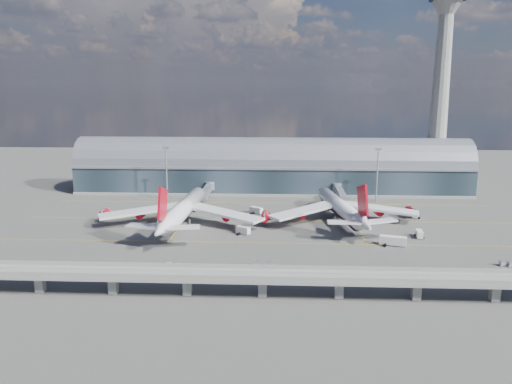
{
  "coord_description": "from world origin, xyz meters",
  "views": [
    {
      "loc": [
        4.17,
        -177.93,
        54.95
      ],
      "look_at": [
        -4.87,
        10.0,
        14.0
      ],
      "focal_mm": 35.0,
      "sensor_mm": 36.0,
      "label": 1
    }
  ],
  "objects_px": {
    "service_truck_5": "(256,210)",
    "service_truck_3": "(419,234)",
    "airliner_right": "(341,209)",
    "service_truck_2": "(393,241)",
    "control_tower": "(441,90)",
    "cargo_train_2": "(511,264)",
    "service_truck_0": "(178,219)",
    "airliner_left": "(182,210)",
    "cargo_train_1": "(265,264)",
    "service_truck_1": "(243,230)",
    "cargo_train_0": "(173,266)",
    "service_truck_4": "(416,215)",
    "floodlight_mast_left": "(166,172)",
    "floodlight_mast_right": "(377,174)"
  },
  "relations": [
    {
      "from": "floodlight_mast_left",
      "to": "service_truck_0",
      "type": "relative_size",
      "value": 4.07
    },
    {
      "from": "service_truck_3",
      "to": "cargo_train_2",
      "type": "distance_m",
      "value": 34.94
    },
    {
      "from": "service_truck_0",
      "to": "service_truck_5",
      "type": "xyz_separation_m",
      "value": [
        31.07,
        15.29,
        0.15
      ]
    },
    {
      "from": "service_truck_0",
      "to": "service_truck_5",
      "type": "bearing_deg",
      "value": 11.41
    },
    {
      "from": "floodlight_mast_left",
      "to": "airliner_right",
      "type": "height_order",
      "value": "floodlight_mast_left"
    },
    {
      "from": "service_truck_3",
      "to": "cargo_train_0",
      "type": "distance_m",
      "value": 90.5
    },
    {
      "from": "airliner_right",
      "to": "service_truck_2",
      "type": "height_order",
      "value": "airliner_right"
    },
    {
      "from": "service_truck_0",
      "to": "cargo_train_0",
      "type": "bearing_deg",
      "value": -95.01
    },
    {
      "from": "service_truck_3",
      "to": "service_truck_4",
      "type": "bearing_deg",
      "value": 85.26
    },
    {
      "from": "service_truck_3",
      "to": "floodlight_mast_right",
      "type": "bearing_deg",
      "value": 102.73
    },
    {
      "from": "airliner_left",
      "to": "service_truck_3",
      "type": "bearing_deg",
      "value": -4.59
    },
    {
      "from": "service_truck_0",
      "to": "cargo_train_0",
      "type": "relative_size",
      "value": 1.24
    },
    {
      "from": "control_tower",
      "to": "cargo_train_0",
      "type": "relative_size",
      "value": 20.22
    },
    {
      "from": "floodlight_mast_left",
      "to": "service_truck_0",
      "type": "distance_m",
      "value": 43.63
    },
    {
      "from": "floodlight_mast_right",
      "to": "service_truck_0",
      "type": "xyz_separation_m",
      "value": [
        -86.83,
        -39.72,
        -12.35
      ]
    },
    {
      "from": "service_truck_0",
      "to": "service_truck_3",
      "type": "relative_size",
      "value": 1.12
    },
    {
      "from": "cargo_train_2",
      "to": "cargo_train_0",
      "type": "bearing_deg",
      "value": 83.37
    },
    {
      "from": "control_tower",
      "to": "cargo_train_2",
      "type": "bearing_deg",
      "value": -94.87
    },
    {
      "from": "service_truck_5",
      "to": "cargo_train_1",
      "type": "height_order",
      "value": "service_truck_5"
    },
    {
      "from": "service_truck_1",
      "to": "cargo_train_1",
      "type": "height_order",
      "value": "service_truck_1"
    },
    {
      "from": "service_truck_1",
      "to": "service_truck_5",
      "type": "height_order",
      "value": "service_truck_1"
    },
    {
      "from": "airliner_left",
      "to": "service_truck_0",
      "type": "bearing_deg",
      "value": 122.87
    },
    {
      "from": "floodlight_mast_left",
      "to": "cargo_train_0",
      "type": "distance_m",
      "value": 94.98
    },
    {
      "from": "service_truck_3",
      "to": "cargo_train_2",
      "type": "height_order",
      "value": "service_truck_3"
    },
    {
      "from": "service_truck_5",
      "to": "cargo_train_1",
      "type": "bearing_deg",
      "value": -138.65
    },
    {
      "from": "floodlight_mast_right",
      "to": "airliner_right",
      "type": "xyz_separation_m",
      "value": [
        -20.72,
        -35.91,
        -8.12
      ]
    },
    {
      "from": "floodlight_mast_left",
      "to": "cargo_train_0",
      "type": "relative_size",
      "value": 5.04
    },
    {
      "from": "airliner_left",
      "to": "cargo_train_2",
      "type": "xyz_separation_m",
      "value": [
        109.41,
        -40.02,
        -5.45
      ]
    },
    {
      "from": "control_tower",
      "to": "cargo_train_2",
      "type": "distance_m",
      "value": 123.91
    },
    {
      "from": "floodlight_mast_right",
      "to": "service_truck_2",
      "type": "height_order",
      "value": "floodlight_mast_right"
    },
    {
      "from": "floodlight_mast_right",
      "to": "service_truck_1",
      "type": "bearing_deg",
      "value": -137.06
    },
    {
      "from": "floodlight_mast_right",
      "to": "service_truck_3",
      "type": "distance_m",
      "value": 57.58
    },
    {
      "from": "cargo_train_1",
      "to": "service_truck_3",
      "type": "bearing_deg",
      "value": -63.32
    },
    {
      "from": "service_truck_5",
      "to": "service_truck_3",
      "type": "bearing_deg",
      "value": -81.04
    },
    {
      "from": "service_truck_4",
      "to": "cargo_train_1",
      "type": "height_order",
      "value": "service_truck_4"
    },
    {
      "from": "service_truck_2",
      "to": "cargo_train_2",
      "type": "distance_m",
      "value": 36.9
    },
    {
      "from": "airliner_right",
      "to": "service_truck_3",
      "type": "height_order",
      "value": "airliner_right"
    },
    {
      "from": "service_truck_0",
      "to": "cargo_train_2",
      "type": "xyz_separation_m",
      "value": [
        112.24,
        -44.88,
        -0.48
      ]
    },
    {
      "from": "service_truck_2",
      "to": "cargo_train_0",
      "type": "distance_m",
      "value": 76.05
    },
    {
      "from": "floodlight_mast_left",
      "to": "service_truck_1",
      "type": "distance_m",
      "value": 69.62
    },
    {
      "from": "service_truck_0",
      "to": "cargo_train_2",
      "type": "height_order",
      "value": "service_truck_0"
    },
    {
      "from": "floodlight_mast_right",
      "to": "service_truck_2",
      "type": "relative_size",
      "value": 2.72
    },
    {
      "from": "service_truck_2",
      "to": "cargo_train_1",
      "type": "height_order",
      "value": "service_truck_2"
    },
    {
      "from": "service_truck_5",
      "to": "airliner_left",
      "type": "bearing_deg",
      "value": 161.8
    },
    {
      "from": "floodlight_mast_left",
      "to": "cargo_train_1",
      "type": "relative_size",
      "value": 3.59
    },
    {
      "from": "service_truck_0",
      "to": "cargo_train_1",
      "type": "relative_size",
      "value": 0.88
    },
    {
      "from": "control_tower",
      "to": "service_truck_1",
      "type": "bearing_deg",
      "value": -138.58
    },
    {
      "from": "service_truck_3",
      "to": "cargo_train_0",
      "type": "xyz_separation_m",
      "value": [
        -83.25,
        -35.49,
        -0.48
      ]
    },
    {
      "from": "control_tower",
      "to": "service_truck_0",
      "type": "xyz_separation_m",
      "value": [
        -121.83,
        -67.72,
        -50.35
      ]
    },
    {
      "from": "airliner_right",
      "to": "service_truck_3",
      "type": "distance_m",
      "value": 33.17
    }
  ]
}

